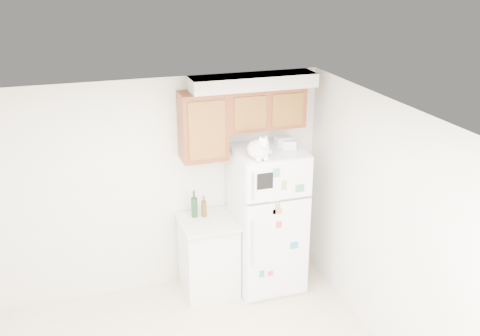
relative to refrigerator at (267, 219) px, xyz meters
name	(u,v)px	position (x,y,z in m)	size (l,w,h in m)	color
room_shell	(208,217)	(-1.06, -1.36, 0.82)	(3.84, 4.04, 2.52)	silver
refrigerator	(267,219)	(0.00, 0.00, 0.00)	(0.76, 0.78, 1.70)	white
base_counter	(209,255)	(-0.69, 0.07, -0.39)	(0.64, 0.64, 0.92)	white
cat	(260,149)	(-0.19, -0.24, 0.96)	(0.28, 0.42, 0.29)	white
storage_box_back	(284,141)	(0.22, 0.10, 0.90)	(0.18, 0.13, 0.10)	white
storage_box_front	(289,144)	(0.24, -0.02, 0.89)	(0.15, 0.11, 0.09)	white
bottle_green	(194,204)	(-0.81, 0.20, 0.23)	(0.07, 0.07, 0.32)	#19381E
bottle_amber	(204,206)	(-0.71, 0.17, 0.20)	(0.06, 0.06, 0.26)	#593814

